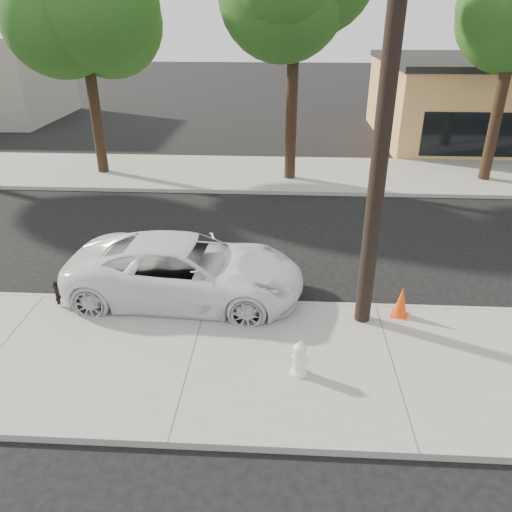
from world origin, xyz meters
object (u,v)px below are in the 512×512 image
object	(u,v)px
fire_hydrant	(300,359)
utility_pole	(385,112)
police_cruiser	(187,270)
traffic_cone	(401,302)

from	to	relation	value
fire_hydrant	utility_pole	bearing A→B (deg)	72.06
police_cruiser	traffic_cone	world-z (taller)	police_cruiser
utility_pole	police_cruiser	xyz separation A→B (m)	(-4.11, 0.91, -3.92)
traffic_cone	utility_pole	bearing A→B (deg)	-167.12
utility_pole	traffic_cone	xyz separation A→B (m)	(0.87, 0.20, -4.20)
fire_hydrant	traffic_cone	xyz separation A→B (m)	(2.33, 2.17, 0.02)
utility_pole	traffic_cone	world-z (taller)	utility_pole
fire_hydrant	traffic_cone	world-z (taller)	traffic_cone
utility_pole	traffic_cone	bearing A→B (deg)	12.88
utility_pole	police_cruiser	size ratio (longest dim) A/B	1.60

